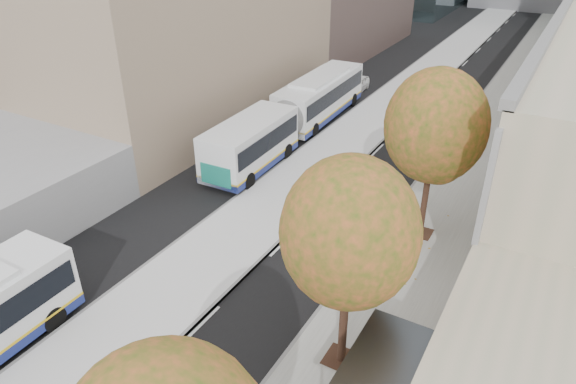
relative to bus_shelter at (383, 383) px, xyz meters
The scene contains 7 objects.
bus_platform 25.96m from the bus_shelter, 111.69° to the left, with size 4.25×150.00×0.15m, color silver.
sidewalk 24.19m from the bus_shelter, 93.72° to the left, with size 4.75×150.00×0.08m, color gray.
bus_shelter is the anchor object (origin of this frame).
tree_c 4.23m from the bus_shelter, 135.67° to the left, with size 4.20×4.20×7.28m.
tree_d 11.70m from the bus_shelter, 100.71° to the left, with size 4.40×4.40×7.60m.
bus_far 22.51m from the bus_shelter, 125.41° to the left, with size 3.17×18.08×3.00m.
distant_car 32.39m from the bus_shelter, 114.17° to the left, with size 1.44×3.57×1.22m, color white.
Camera 1 is at (8.27, 1.19, 13.65)m, focal length 32.00 mm.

